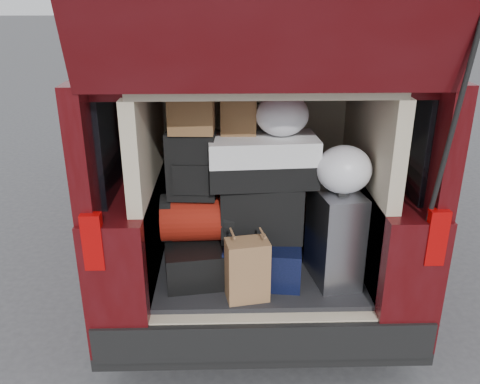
# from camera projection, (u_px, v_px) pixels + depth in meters

# --- Properties ---
(ground) EXTENTS (80.00, 80.00, 0.00)m
(ground) POSITION_uv_depth(u_px,v_px,m) (259.00, 358.00, 3.23)
(ground) COLOR #3D3D40
(ground) RESTS_ON ground
(minivan) EXTENTS (1.90, 5.35, 2.77)m
(minivan) POSITION_uv_depth(u_px,v_px,m) (248.00, 138.00, 4.60)
(minivan) COLOR black
(minivan) RESTS_ON ground
(load_floor) EXTENTS (1.24, 1.05, 0.55)m
(load_floor) POSITION_uv_depth(u_px,v_px,m) (257.00, 297.00, 3.38)
(load_floor) COLOR black
(load_floor) RESTS_ON ground
(black_hardshell) EXTENTS (0.48, 0.61, 0.22)m
(black_hardshell) POSITION_uv_depth(u_px,v_px,m) (198.00, 254.00, 3.13)
(black_hardshell) COLOR black
(black_hardshell) RESTS_ON load_floor
(navy_hardshell) EXTENTS (0.52, 0.60, 0.24)m
(navy_hardshell) POSITION_uv_depth(u_px,v_px,m) (264.00, 252.00, 3.14)
(navy_hardshell) COLOR black
(navy_hardshell) RESTS_ON load_floor
(silver_roller) EXTENTS (0.30, 0.41, 0.57)m
(silver_roller) POSITION_uv_depth(u_px,v_px,m) (335.00, 236.00, 2.98)
(silver_roller) COLOR silver
(silver_roller) RESTS_ON load_floor
(kraft_bag) EXTENTS (0.26, 0.19, 0.36)m
(kraft_bag) POSITION_uv_depth(u_px,v_px,m) (247.00, 270.00, 2.82)
(kraft_bag) COLOR olive
(kraft_bag) RESTS_ON load_floor
(red_duffel) EXTENTS (0.44, 0.29, 0.28)m
(red_duffel) POSITION_uv_depth(u_px,v_px,m) (198.00, 217.00, 3.03)
(red_duffel) COLOR maroon
(red_duffel) RESTS_ON black_hardshell
(black_soft_case) EXTENTS (0.49, 0.31, 0.34)m
(black_soft_case) POSITION_uv_depth(u_px,v_px,m) (262.00, 210.00, 3.02)
(black_soft_case) COLOR black
(black_soft_case) RESTS_ON navy_hardshell
(backpack) EXTENTS (0.29, 0.18, 0.39)m
(backpack) POSITION_uv_depth(u_px,v_px,m) (191.00, 165.00, 2.89)
(backpack) COLOR black
(backpack) RESTS_ON red_duffel
(twotone_duffel) EXTENTS (0.64, 0.36, 0.28)m
(twotone_duffel) POSITION_uv_depth(u_px,v_px,m) (262.00, 160.00, 2.91)
(twotone_duffel) COLOR white
(twotone_duffel) RESTS_ON black_soft_case
(grocery_sack_lower) EXTENTS (0.25, 0.21, 0.22)m
(grocery_sack_lower) POSITION_uv_depth(u_px,v_px,m) (191.00, 112.00, 2.77)
(grocery_sack_lower) COLOR brown
(grocery_sack_lower) RESTS_ON backpack
(grocery_sack_upper) EXTENTS (0.21, 0.17, 0.20)m
(grocery_sack_upper) POSITION_uv_depth(u_px,v_px,m) (238.00, 116.00, 2.89)
(grocery_sack_upper) COLOR brown
(grocery_sack_upper) RESTS_ON twotone_duffel
(plastic_bag_center) EXTENTS (0.32, 0.30, 0.24)m
(plastic_bag_center) POSITION_uv_depth(u_px,v_px,m) (282.00, 115.00, 2.84)
(plastic_bag_center) COLOR white
(plastic_bag_center) RESTS_ON twotone_duffel
(plastic_bag_right) EXTENTS (0.33, 0.31, 0.27)m
(plastic_bag_right) POSITION_uv_depth(u_px,v_px,m) (344.00, 169.00, 2.81)
(plastic_bag_right) COLOR white
(plastic_bag_right) RESTS_ON silver_roller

